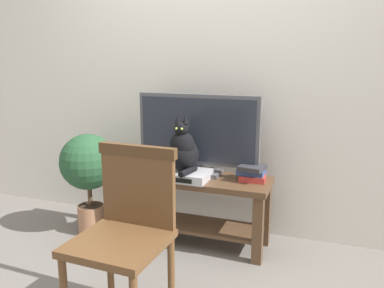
{
  "coord_description": "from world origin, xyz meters",
  "views": [
    {
      "loc": [
        0.95,
        -2.22,
        1.42
      ],
      "look_at": [
        -0.0,
        0.42,
        0.79
      ],
      "focal_mm": 37.1,
      "sensor_mm": 36.0,
      "label": 1
    }
  ],
  "objects_px": {
    "media_box": "(184,174)",
    "potted_plant": "(88,168)",
    "tv_stand": "(194,198)",
    "wooden_chair": "(127,222)",
    "tv": "(198,133)",
    "book_stack": "(252,173)",
    "cat": "(183,150)"
  },
  "relations": [
    {
      "from": "media_box",
      "to": "potted_plant",
      "type": "distance_m",
      "value": 0.8
    },
    {
      "from": "potted_plant",
      "to": "wooden_chair",
      "type": "bearing_deg",
      "value": -45.82
    },
    {
      "from": "tv_stand",
      "to": "tv",
      "type": "distance_m",
      "value": 0.5
    },
    {
      "from": "tv_stand",
      "to": "media_box",
      "type": "height_order",
      "value": "media_box"
    },
    {
      "from": "tv_stand",
      "to": "potted_plant",
      "type": "relative_size",
      "value": 1.38
    },
    {
      "from": "tv_stand",
      "to": "tv",
      "type": "height_order",
      "value": "tv"
    },
    {
      "from": "media_box",
      "to": "book_stack",
      "type": "distance_m",
      "value": 0.5
    },
    {
      "from": "book_stack",
      "to": "potted_plant",
      "type": "height_order",
      "value": "potted_plant"
    },
    {
      "from": "tv_stand",
      "to": "potted_plant",
      "type": "height_order",
      "value": "potted_plant"
    },
    {
      "from": "media_box",
      "to": "wooden_chair",
      "type": "relative_size",
      "value": 0.4
    },
    {
      "from": "tv",
      "to": "book_stack",
      "type": "distance_m",
      "value": 0.5
    },
    {
      "from": "tv",
      "to": "book_stack",
      "type": "xyz_separation_m",
      "value": [
        0.43,
        -0.03,
        -0.26
      ]
    },
    {
      "from": "tv",
      "to": "potted_plant",
      "type": "bearing_deg",
      "value": -167.13
    },
    {
      "from": "tv",
      "to": "media_box",
      "type": "bearing_deg",
      "value": -111.35
    },
    {
      "from": "media_box",
      "to": "book_stack",
      "type": "height_order",
      "value": "book_stack"
    },
    {
      "from": "media_box",
      "to": "cat",
      "type": "bearing_deg",
      "value": -84.66
    },
    {
      "from": "cat",
      "to": "potted_plant",
      "type": "bearing_deg",
      "value": -177.28
    },
    {
      "from": "cat",
      "to": "wooden_chair",
      "type": "distance_m",
      "value": 0.9
    },
    {
      "from": "tv_stand",
      "to": "wooden_chair",
      "type": "distance_m",
      "value": 0.98
    },
    {
      "from": "potted_plant",
      "to": "book_stack",
      "type": "bearing_deg",
      "value": 7.5
    },
    {
      "from": "tv_stand",
      "to": "media_box",
      "type": "distance_m",
      "value": 0.22
    },
    {
      "from": "cat",
      "to": "potted_plant",
      "type": "relative_size",
      "value": 0.5
    },
    {
      "from": "tv",
      "to": "potted_plant",
      "type": "relative_size",
      "value": 1.14
    },
    {
      "from": "wooden_chair",
      "to": "potted_plant",
      "type": "bearing_deg",
      "value": 134.18
    },
    {
      "from": "wooden_chair",
      "to": "potted_plant",
      "type": "height_order",
      "value": "wooden_chair"
    },
    {
      "from": "potted_plant",
      "to": "tv",
      "type": "bearing_deg",
      "value": 12.87
    },
    {
      "from": "media_box",
      "to": "wooden_chair",
      "type": "height_order",
      "value": "wooden_chair"
    },
    {
      "from": "media_box",
      "to": "tv_stand",
      "type": "bearing_deg",
      "value": 51.53
    },
    {
      "from": "wooden_chair",
      "to": "potted_plant",
      "type": "relative_size",
      "value": 1.15
    },
    {
      "from": "tv_stand",
      "to": "tv",
      "type": "relative_size",
      "value": 1.21
    },
    {
      "from": "book_stack",
      "to": "potted_plant",
      "type": "distance_m",
      "value": 1.29
    },
    {
      "from": "cat",
      "to": "wooden_chair",
      "type": "height_order",
      "value": "cat"
    }
  ]
}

